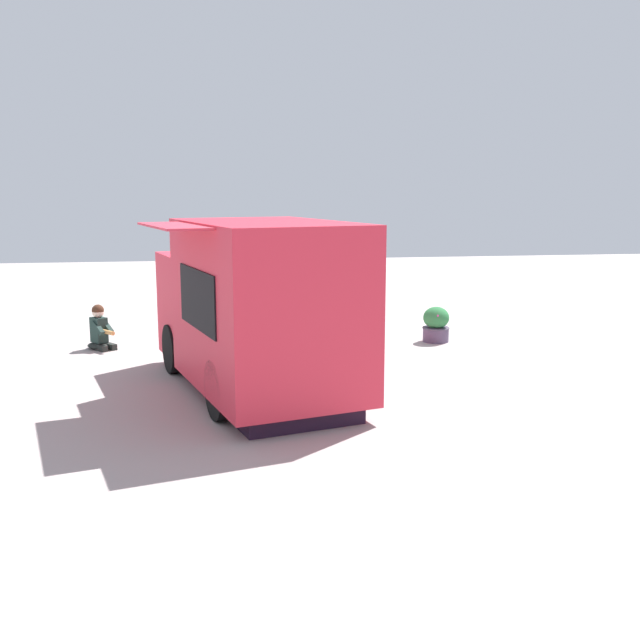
# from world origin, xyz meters

# --- Properties ---
(ground_plane) EXTENTS (40.00, 40.00, 0.00)m
(ground_plane) POSITION_xyz_m (0.00, 0.00, 0.00)
(ground_plane) COLOR #AEA19D
(food_truck) EXTENTS (5.09, 3.20, 2.60)m
(food_truck) POSITION_xyz_m (-1.33, 0.23, 1.23)
(food_truck) COLOR red
(food_truck) RESTS_ON ground_plane
(person_customer) EXTENTS (0.76, 0.69, 0.86)m
(person_customer) POSITION_xyz_m (2.14, 2.98, 0.35)
(person_customer) COLOR #232825
(person_customer) RESTS_ON ground_plane
(planter_flowering_far) EXTENTS (0.55, 0.55, 0.71)m
(planter_flowering_far) POSITION_xyz_m (1.76, -3.65, 0.35)
(planter_flowering_far) COLOR #50415C
(planter_flowering_far) RESTS_ON ground_plane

